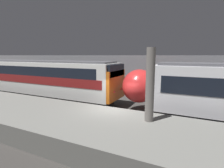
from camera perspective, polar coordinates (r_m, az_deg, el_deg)
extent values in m
plane|color=#33302D|center=(11.16, 0.45, -12.56)|extent=(120.00, 120.00, 0.00)
cube|color=slate|center=(9.07, -6.03, -14.47)|extent=(40.00, 4.66, 1.02)
cube|color=gray|center=(17.31, 10.72, 2.29)|extent=(50.00, 0.15, 4.16)
cylinder|color=slate|center=(8.40, 12.30, -0.40)|extent=(0.41, 0.41, 3.51)
ellipsoid|color=red|center=(12.84, 8.89, -0.62)|extent=(2.42, 2.73, 2.40)
sphere|color=#F2EFCC|center=(13.21, 4.90, -2.15)|extent=(0.20, 0.20, 0.20)
cube|color=black|center=(18.34, -21.40, -3.34)|extent=(14.06, 2.44, 0.68)
cube|color=silver|center=(18.05, -21.74, 2.15)|extent=(15.28, 2.97, 2.86)
cube|color=maroon|center=(17.09, -25.39, 1.35)|extent=(14.67, 0.02, 0.69)
cube|color=black|center=(17.02, -25.57, 3.83)|extent=(13.75, 0.02, 0.80)
cube|color=orange|center=(13.49, 1.36, -0.40)|extent=(0.25, 2.91, 2.29)
cube|color=black|center=(13.34, 1.38, 4.45)|extent=(0.25, 2.62, 0.92)
sphere|color=#EA4C42|center=(12.90, 0.76, -2.66)|extent=(0.18, 0.18, 0.18)
sphere|color=#EA4C42|center=(14.10, 3.05, -1.64)|extent=(0.18, 0.18, 0.18)
cube|color=#4C4C51|center=(17.94, -22.03, 6.91)|extent=(14.67, 2.14, 0.14)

